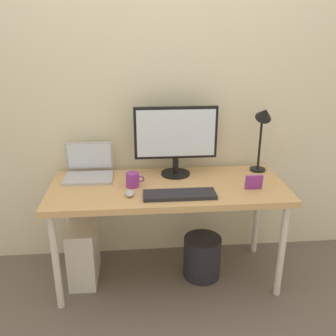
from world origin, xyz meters
The scene contains 12 objects.
ground_plane centered at (0.00, 0.00, 0.00)m, with size 6.00×6.00×0.00m, color #665B51.
back_wall centered at (0.00, 0.38, 1.30)m, with size 4.40×0.04×2.60m, color beige.
desk centered at (0.00, 0.00, 0.64)m, with size 1.53×0.63×0.70m.
monitor centered at (0.07, 0.18, 0.98)m, with size 0.56×0.20×0.48m.
laptop centered at (-0.52, 0.20, 0.76)m, with size 0.32×0.26×0.23m.
desk_lamp centered at (0.66, 0.18, 1.05)m, with size 0.11×0.16×0.49m.
keyboard centered at (0.05, -0.18, 0.71)m, with size 0.44×0.14×0.02m, color #232328.
mouse centered at (-0.25, -0.14, 0.72)m, with size 0.06×0.09×0.03m, color #B2B2B7.
coffee_mug centered at (-0.23, 0.00, 0.75)m, with size 0.12×0.08×0.09m.
photo_frame centered at (0.53, -0.11, 0.75)m, with size 0.11×0.02×0.09m, color purple.
computer_tower centered at (-0.58, 0.04, 0.21)m, with size 0.18×0.36×0.42m, color silver.
wastebasket centered at (0.24, -0.01, 0.15)m, with size 0.26×0.26×0.30m, color #232328.
Camera 1 is at (-0.19, -2.21, 1.66)m, focal length 39.68 mm.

